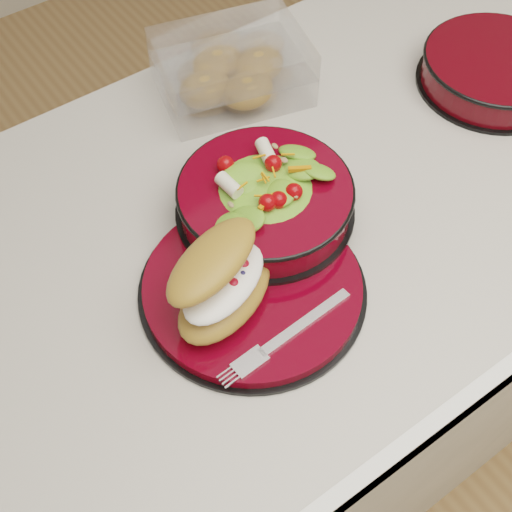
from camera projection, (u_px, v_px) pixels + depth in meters
island_counter at (304, 339)px, 1.38m from camera, size 1.24×0.74×0.90m
dinner_plate at (253, 288)px, 0.91m from camera, size 0.29×0.29×0.02m
salad_bowl at (265, 194)px, 0.94m from camera, size 0.24×0.24×0.10m
croissant at (221, 281)px, 0.85m from camera, size 0.17×0.15×0.09m
fork at (289, 334)px, 0.85m from camera, size 0.18×0.03×0.00m
pastry_box at (232, 70)px, 1.11m from camera, size 0.26×0.22×0.09m
extra_bowl at (495, 69)px, 1.13m from camera, size 0.24×0.24×0.05m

